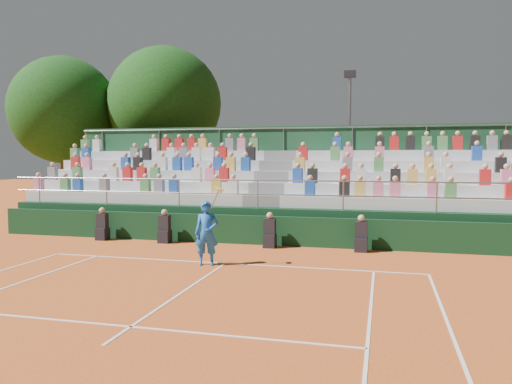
% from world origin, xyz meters
% --- Properties ---
extents(ground, '(90.00, 90.00, 0.00)m').
position_xyz_m(ground, '(0.00, 0.00, 0.00)').
color(ground, '#C65721').
rests_on(ground, ground).
extents(courtside_wall, '(20.00, 0.15, 1.00)m').
position_xyz_m(courtside_wall, '(0.00, 3.20, 0.50)').
color(courtside_wall, black).
rests_on(courtside_wall, ground).
extents(line_officials, '(9.65, 0.40, 1.19)m').
position_xyz_m(line_officials, '(-1.10, 2.75, 0.48)').
color(line_officials, black).
rests_on(line_officials, ground).
extents(grandstand, '(20.00, 5.20, 4.40)m').
position_xyz_m(grandstand, '(0.00, 6.44, 1.09)').
color(grandstand, black).
rests_on(grandstand, ground).
extents(tennis_player, '(0.90, 0.58, 2.22)m').
position_xyz_m(tennis_player, '(-0.44, -0.34, 0.91)').
color(tennis_player, blue).
rests_on(tennis_player, ground).
extents(tree_west, '(5.96, 5.96, 8.63)m').
position_xyz_m(tree_west, '(-13.15, 11.33, 5.63)').
color(tree_west, '#3C2615').
rests_on(tree_west, ground).
extents(tree_east, '(6.28, 6.28, 9.15)m').
position_xyz_m(tree_east, '(-7.60, 12.62, 5.99)').
color(tree_east, '#3C2615').
rests_on(tree_east, ground).
extents(floodlight_mast, '(0.60, 0.25, 7.41)m').
position_xyz_m(floodlight_mast, '(2.57, 12.75, 4.37)').
color(floodlight_mast, gray).
rests_on(floodlight_mast, ground).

